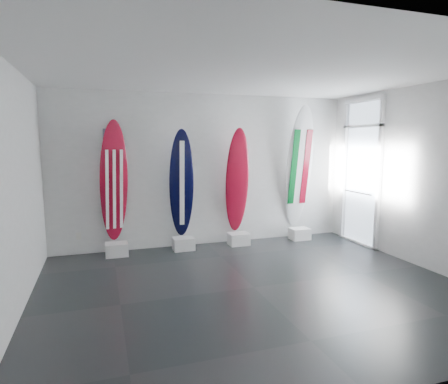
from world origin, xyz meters
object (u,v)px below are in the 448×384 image
object	(u,v)px
surfboard_navy	(182,184)
surfboard_swiss	(237,181)
surfboard_italy	(299,168)
surfboard_usa	(114,182)

from	to	relation	value
surfboard_navy	surfboard_swiss	size ratio (longest dim) A/B	0.98
surfboard_navy	surfboard_italy	world-z (taller)	surfboard_italy
surfboard_swiss	surfboard_italy	world-z (taller)	surfboard_italy
surfboard_usa	surfboard_swiss	bearing A→B (deg)	-11.38
surfboard_swiss	surfboard_italy	distance (m)	1.41
surfboard_italy	surfboard_navy	bearing A→B (deg)	-178.67
surfboard_usa	surfboard_navy	size ratio (longest dim) A/B	1.08
surfboard_usa	surfboard_italy	bearing A→B (deg)	-11.38
surfboard_italy	surfboard_usa	bearing A→B (deg)	-178.67
surfboard_navy	surfboard_swiss	distance (m)	1.14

